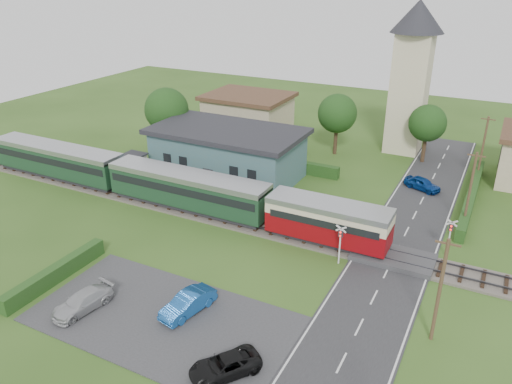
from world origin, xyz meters
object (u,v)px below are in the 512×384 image
at_px(car_on_road, 422,184).
at_px(car_park_silver, 83,302).
at_px(crossing_signal_near, 340,239).
at_px(car_park_dark, 225,366).
at_px(car_park_blue, 188,303).
at_px(equipment_hut, 134,166).
at_px(pedestrian_far, 165,174).
at_px(train, 160,183).
at_px(church_tower, 412,67).
at_px(house_west, 248,114).
at_px(pedestrian_near, 246,195).
at_px(station_building, 228,152).
at_px(crossing_signal_far, 450,233).

bearing_deg(car_on_road, car_park_silver, 175.50).
bearing_deg(crossing_signal_near, car_park_silver, -134.77).
xyz_separation_m(car_park_silver, car_park_dark, (11.23, -0.65, -0.05)).
bearing_deg(car_park_silver, car_park_blue, 35.29).
relative_size(equipment_hut, pedestrian_far, 1.39).
distance_m(equipment_hut, crossing_signal_near, 25.04).
bearing_deg(pedestrian_far, car_on_road, -84.29).
xyz_separation_m(train, church_tower, (17.20, 26.00, 8.05)).
bearing_deg(train, house_west, 96.94).
height_order(church_tower, crossing_signal_near, church_tower).
height_order(car_on_road, pedestrian_far, pedestrian_far).
bearing_deg(train, pedestrian_near, 19.44).
relative_size(station_building, car_park_dark, 3.95).
distance_m(train, car_park_silver, 16.64).
xyz_separation_m(house_west, car_on_road, (24.47, -8.27, -2.11)).
bearing_deg(crossing_signal_near, train, 172.63).
height_order(house_west, crossing_signal_near, house_west).
relative_size(house_west, crossing_signal_near, 3.30).
height_order(train, car_park_dark, train).
height_order(house_west, car_park_blue, house_west).
relative_size(train, crossing_signal_far, 13.18).
bearing_deg(car_park_dark, train, 171.65).
height_order(crossing_signal_near, crossing_signal_far, same).
distance_m(station_building, car_park_dark, 29.22).
distance_m(station_building, pedestrian_far, 7.06).
bearing_deg(pedestrian_near, car_on_road, -135.71).
height_order(station_building, car_park_dark, station_building).
bearing_deg(church_tower, station_building, -131.41).
bearing_deg(car_on_road, car_park_blue, -176.25).
bearing_deg(crossing_signal_far, pedestrian_far, 177.80).
distance_m(church_tower, crossing_signal_near, 29.57).
height_order(crossing_signal_far, pedestrian_near, crossing_signal_far).
distance_m(church_tower, house_west, 21.55).
bearing_deg(station_building, car_on_road, 16.42).
xyz_separation_m(train, crossing_signal_near, (18.60, -2.41, -0.04)).
bearing_deg(car_park_dark, pedestrian_near, 151.09).
height_order(church_tower, pedestrian_far, church_tower).
height_order(station_building, pedestrian_near, station_building).
xyz_separation_m(train, crossing_signal_far, (25.80, 2.39, -0.04)).
xyz_separation_m(equipment_hut, pedestrian_far, (3.81, 0.26, -0.38)).
xyz_separation_m(station_building, pedestrian_far, (-4.19, -5.53, -1.33)).
bearing_deg(car_park_blue, train, 145.05).
bearing_deg(car_park_blue, car_park_dark, -24.13).
xyz_separation_m(equipment_hut, train, (5.80, -3.20, 0.43)).
xyz_separation_m(train, pedestrian_far, (-1.99, 3.46, -0.81)).
relative_size(station_building, pedestrian_near, 8.31).
height_order(crossing_signal_far, car_park_dark, crossing_signal_far).
height_order(church_tower, pedestrian_near, church_tower).
height_order(station_building, car_park_silver, station_building).
bearing_deg(car_park_dark, pedestrian_far, 169.35).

